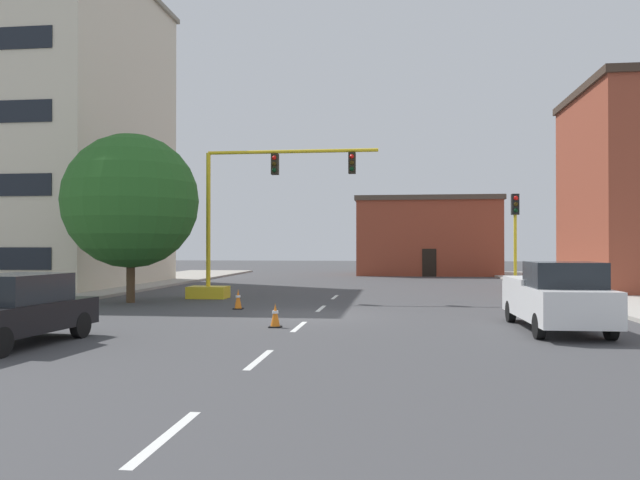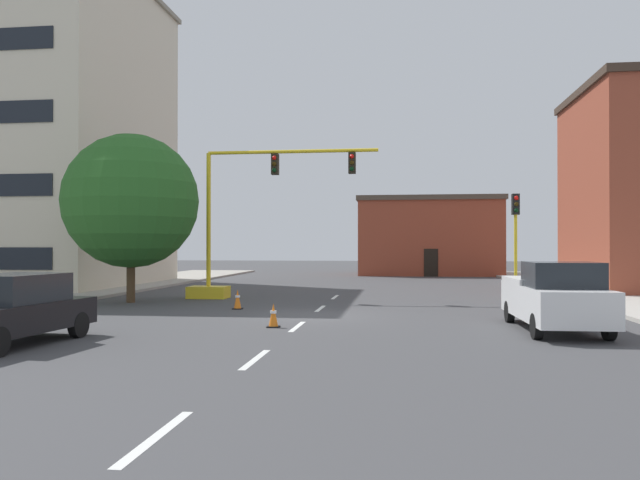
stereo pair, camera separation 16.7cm
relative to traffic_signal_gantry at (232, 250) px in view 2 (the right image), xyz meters
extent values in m
plane|color=#424244|center=(4.67, -6.66, -2.23)|extent=(160.00, 160.00, 0.00)
cube|color=#9E998E|center=(-8.81, 1.34, -2.16)|extent=(6.00, 56.00, 0.14)
cube|color=#B2ADA3|center=(18.15, 1.34, -2.16)|extent=(6.00, 56.00, 0.14)
cube|color=silver|center=(4.67, -20.66, -2.22)|extent=(0.16, 2.40, 0.01)
cube|color=silver|center=(4.67, -15.16, -2.22)|extent=(0.16, 2.40, 0.01)
cube|color=silver|center=(4.67, -9.66, -2.22)|extent=(0.16, 2.40, 0.01)
cube|color=silver|center=(4.67, -4.16, -2.22)|extent=(0.16, 2.40, 0.01)
cube|color=silver|center=(4.67, 1.34, -2.22)|extent=(0.16, 2.40, 0.01)
cube|color=beige|center=(-15.06, 7.30, 6.81)|extent=(14.56, 13.72, 18.08)
cube|color=brown|center=(10.14, 25.59, 0.82)|extent=(11.55, 7.14, 6.09)
cube|color=#4C4238|center=(10.14, 25.59, 4.06)|extent=(11.85, 7.44, 0.40)
cube|color=black|center=(10.14, 21.99, -1.13)|extent=(1.10, 0.06, 2.20)
cube|color=yellow|center=(-1.11, 0.00, -1.95)|extent=(1.80, 1.20, 0.55)
cylinder|color=yellow|center=(-1.11, 0.00, 1.42)|extent=(0.20, 0.20, 6.20)
cylinder|color=yellow|center=(2.83, 0.00, 4.52)|extent=(7.87, 0.16, 0.16)
cube|color=black|center=(2.04, 0.00, 3.95)|extent=(0.32, 0.36, 0.95)
sphere|color=red|center=(2.04, -0.19, 4.22)|extent=(0.20, 0.20, 0.20)
sphere|color=#38280A|center=(2.04, -0.19, 3.94)|extent=(0.20, 0.20, 0.20)
sphere|color=black|center=(2.04, -0.19, 3.66)|extent=(0.20, 0.20, 0.20)
cube|color=black|center=(5.59, 0.00, 3.95)|extent=(0.32, 0.36, 0.95)
sphere|color=red|center=(5.59, -0.19, 4.22)|extent=(0.20, 0.20, 0.20)
sphere|color=#38280A|center=(5.59, -0.19, 3.94)|extent=(0.20, 0.20, 0.20)
sphere|color=black|center=(5.59, -0.19, 3.66)|extent=(0.20, 0.20, 0.20)
cylinder|color=yellow|center=(12.95, 1.17, 0.17)|extent=(0.14, 0.14, 4.80)
cube|color=black|center=(12.95, 1.17, 2.10)|extent=(0.32, 0.36, 0.95)
sphere|color=red|center=(12.95, 0.98, 2.37)|extent=(0.20, 0.20, 0.20)
sphere|color=#38280A|center=(12.95, 0.98, 2.09)|extent=(0.20, 0.20, 0.20)
sphere|color=black|center=(12.95, 0.98, 1.81)|extent=(0.20, 0.20, 0.20)
cylinder|color=#4C3823|center=(-3.75, -2.57, -1.13)|extent=(0.36, 0.36, 2.20)
sphere|color=#286023|center=(-3.75, -2.57, 2.13)|extent=(5.76, 5.76, 5.76)
cube|color=white|center=(12.13, -9.55, -1.41)|extent=(2.11, 5.44, 0.95)
cube|color=#1E2328|center=(12.15, -10.45, -0.59)|extent=(1.88, 1.84, 0.70)
cube|color=white|center=(12.10, -8.36, -0.86)|extent=(2.06, 2.85, 0.16)
cylinder|color=black|center=(13.07, -11.37, -1.89)|extent=(0.23, 0.68, 0.68)
cylinder|color=black|center=(11.27, -11.40, -1.89)|extent=(0.23, 0.68, 0.68)
cylinder|color=black|center=(12.99, -7.70, -1.89)|extent=(0.23, 0.68, 0.68)
cylinder|color=black|center=(11.19, -7.73, -1.89)|extent=(0.23, 0.68, 0.68)
cube|color=black|center=(-1.65, -14.09, -1.54)|extent=(2.22, 4.64, 0.70)
cube|color=#1E2328|center=(-1.65, -13.99, -0.84)|extent=(1.89, 2.43, 0.70)
cylinder|color=black|center=(-2.35, -12.50, -1.89)|extent=(0.28, 0.70, 0.68)
cylinder|color=black|center=(-0.70, -12.64, -1.89)|extent=(0.28, 0.70, 0.68)
cube|color=black|center=(3.99, -9.91, -2.21)|extent=(0.36, 0.36, 0.04)
cone|color=orange|center=(3.99, -9.91, -1.85)|extent=(0.28, 0.28, 0.68)
cylinder|color=white|center=(3.99, -9.91, -1.77)|extent=(0.19, 0.19, 0.08)
cube|color=black|center=(1.54, -4.79, -2.21)|extent=(0.36, 0.36, 0.04)
cone|color=orange|center=(1.54, -4.79, -1.82)|extent=(0.28, 0.28, 0.73)
cylinder|color=white|center=(1.54, -4.79, -1.73)|extent=(0.19, 0.19, 0.08)
camera|label=1|loc=(7.59, -28.39, 0.21)|focal=35.38mm
camera|label=2|loc=(7.76, -28.37, 0.21)|focal=35.38mm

